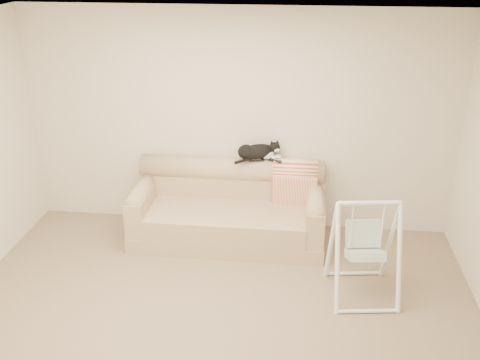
% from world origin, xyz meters
% --- Properties ---
extents(ground_plane, '(5.00, 5.00, 0.00)m').
position_xyz_m(ground_plane, '(0.00, 0.00, 0.00)').
color(ground_plane, '#79624F').
rests_on(ground_plane, ground).
extents(room_shell, '(5.04, 4.04, 2.60)m').
position_xyz_m(room_shell, '(0.00, 0.00, 1.53)').
color(room_shell, beige).
rests_on(room_shell, ground).
extents(sofa, '(2.20, 0.93, 0.90)m').
position_xyz_m(sofa, '(-0.07, 1.62, 0.35)').
color(sofa, tan).
rests_on(sofa, ground).
extents(remote_a, '(0.19, 0.08, 0.03)m').
position_xyz_m(remote_a, '(0.23, 1.83, 0.91)').
color(remote_a, black).
rests_on(remote_a, sofa).
extents(remote_b, '(0.17, 0.12, 0.02)m').
position_xyz_m(remote_b, '(0.44, 1.83, 0.91)').
color(remote_b, black).
rests_on(remote_b, sofa).
extents(tuxedo_cat, '(0.54, 0.40, 0.23)m').
position_xyz_m(tuxedo_cat, '(0.24, 1.85, 1.01)').
color(tuxedo_cat, black).
rests_on(tuxedo_cat, sofa).
extents(throw_blanket, '(0.51, 0.38, 0.58)m').
position_xyz_m(throw_blanket, '(0.68, 1.84, 0.72)').
color(throw_blanket, '#C13F2F').
rests_on(throw_blanket, sofa).
extents(baby_swing, '(0.72, 0.75, 1.04)m').
position_xyz_m(baby_swing, '(1.38, 0.66, 0.52)').
color(baby_swing, white).
rests_on(baby_swing, ground).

